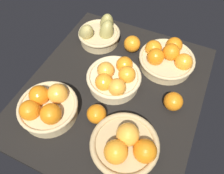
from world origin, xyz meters
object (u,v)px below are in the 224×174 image
object	(u,v)px
loose_orange_front_gap	(132,44)
loose_orange_side_gap	(96,114)
basket_near_left	(126,145)
basket_near_right	(167,58)
basket_center	(114,78)
basket_far_right_pears	(100,34)
basket_far_left	(47,107)
loose_orange_back_gap	(173,101)

from	to	relation	value
loose_orange_front_gap	loose_orange_side_gap	xyz separation A→B (cm)	(-40.66, -1.65, -0.22)
basket_near_left	loose_orange_side_gap	world-z (taller)	basket_near_left
basket_near_right	loose_orange_side_gap	bearing A→B (deg)	157.58
basket_near_right	loose_orange_front_gap	distance (cm)	17.70
basket_center	basket_far_right_pears	size ratio (longest dim) A/B	1.09
basket_far_left	basket_far_right_pears	bearing A→B (deg)	1.20
basket_far_left	loose_orange_front_gap	size ratio (longest dim) A/B	2.90
basket_near_right	basket_far_left	world-z (taller)	basket_far_left
basket_center	basket_far_right_pears	world-z (taller)	basket_far_right_pears
basket_far_right_pears	loose_orange_back_gap	distance (cm)	49.16
loose_orange_back_gap	loose_orange_side_gap	xyz separation A→B (cm)	(-17.55, 24.92, -0.02)
basket_near_right	basket_far_left	bearing A→B (deg)	142.71
basket_center	basket_far_left	distance (cm)	29.07
basket_near_left	basket_far_left	xyz separation A→B (cm)	(1.37, 32.83, 0.41)
basket_center	loose_orange_back_gap	world-z (taller)	basket_center
loose_orange_front_gap	loose_orange_back_gap	xyz separation A→B (cm)	(-23.10, -26.57, -0.20)
loose_orange_front_gap	loose_orange_back_gap	distance (cm)	35.21
basket_far_left	loose_orange_side_gap	distance (cm)	18.64
loose_orange_back_gap	basket_center	bearing A→B (deg)	89.54
basket_near_right	basket_far_left	size ratio (longest dim) A/B	1.09
basket_near_left	loose_orange_side_gap	xyz separation A→B (cm)	(6.98, 15.09, -0.79)
basket_center	basket_near_right	bearing A→B (deg)	-38.16
loose_orange_back_gap	basket_far_left	bearing A→B (deg)	118.50
basket_far_right_pears	loose_orange_front_gap	distance (cm)	17.06
basket_near_left	loose_orange_front_gap	world-z (taller)	basket_near_left
basket_near_right	loose_orange_side_gap	distance (cm)	41.75
basket_center	basket_far_left	xyz separation A→B (cm)	(-23.37, 17.29, 0.16)
loose_orange_side_gap	basket_far_left	bearing A→B (deg)	107.56
basket_far_right_pears	loose_orange_side_gap	bearing A→B (deg)	-155.06
basket_far_right_pears	loose_orange_side_gap	xyz separation A→B (cm)	(-40.21, -18.70, -0.76)
basket_near_right	basket_far_right_pears	size ratio (longest dim) A/B	1.18
loose_orange_back_gap	loose_orange_side_gap	size ratio (longest dim) A/B	1.01
basket_near_left	basket_near_right	xyz separation A→B (cm)	(45.57, -0.83, -0.27)
loose_orange_back_gap	basket_near_left	bearing A→B (deg)	158.16
loose_orange_back_gap	basket_far_right_pears	bearing A→B (deg)	62.55
basket_far_left	loose_orange_side_gap	xyz separation A→B (cm)	(5.61, -17.74, -1.20)
loose_orange_front_gap	basket_far_right_pears	bearing A→B (deg)	91.49
basket_far_left	loose_orange_side_gap	world-z (taller)	basket_far_left
basket_near_left	loose_orange_side_gap	distance (cm)	16.64
basket_far_right_pears	loose_orange_side_gap	world-z (taller)	basket_far_right_pears
basket_center	basket_far_left	world-z (taller)	basket_far_left
basket_far_left	loose_orange_side_gap	bearing A→B (deg)	-72.44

